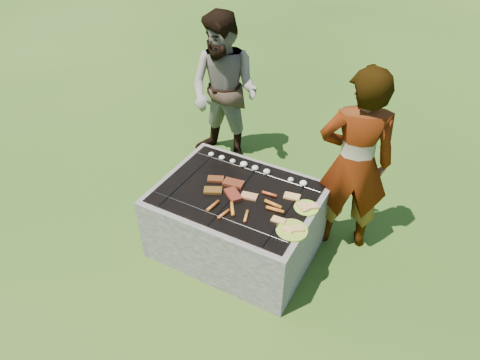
% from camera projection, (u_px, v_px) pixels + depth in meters
% --- Properties ---
extents(lawn, '(60.00, 60.00, 0.00)m').
position_uv_depth(lawn, '(237.00, 245.00, 3.82)').
color(lawn, '#244912').
rests_on(lawn, ground).
extents(fire_pit, '(1.30, 1.00, 0.62)m').
position_uv_depth(fire_pit, '(237.00, 222.00, 3.65)').
color(fire_pit, '#9D958C').
rests_on(fire_pit, ground).
extents(mushrooms, '(0.95, 0.06, 0.04)m').
position_uv_depth(mushrooms, '(255.00, 168.00, 3.67)').
color(mushrooms, '#EFEACA').
rests_on(mushrooms, fire_pit).
extents(pork_slabs, '(0.40, 0.29, 0.02)m').
position_uv_depth(pork_slabs, '(226.00, 187.00, 3.47)').
color(pork_slabs, brown).
rests_on(pork_slabs, fire_pit).
extents(sausages, '(0.53, 0.46, 0.03)m').
position_uv_depth(sausages, '(249.00, 207.00, 3.28)').
color(sausages, '#BD591F').
rests_on(sausages, fire_pit).
extents(bread_on_grate, '(0.44, 0.38, 0.02)m').
position_uv_depth(bread_on_grate, '(272.00, 201.00, 3.34)').
color(bread_on_grate, tan).
rests_on(bread_on_grate, fire_pit).
extents(plate_far, '(0.25, 0.25, 0.03)m').
position_uv_depth(plate_far, '(306.00, 208.00, 3.29)').
color(plate_far, yellow).
rests_on(plate_far, fire_pit).
extents(plate_near, '(0.31, 0.31, 0.03)m').
position_uv_depth(plate_near, '(292.00, 230.00, 3.10)').
color(plate_near, gold).
rests_on(plate_near, fire_pit).
extents(cook, '(0.70, 0.58, 1.65)m').
position_uv_depth(cook, '(354.00, 164.00, 3.39)').
color(cook, gray).
rests_on(cook, ground).
extents(bystander, '(0.81, 0.64, 1.62)m').
position_uv_depth(bystander, '(224.00, 92.00, 4.43)').
color(bystander, gray).
rests_on(bystander, ground).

